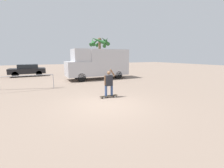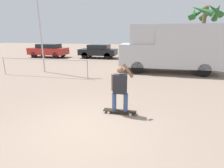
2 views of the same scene
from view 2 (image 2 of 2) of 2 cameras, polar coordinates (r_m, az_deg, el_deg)
The scene contains 9 objects.
ground_plane at distance 4.99m, azimuth -8.45°, elevation -14.06°, with size 80.00×80.00×0.00m, color gray.
skateboard at distance 5.73m, azimuth 2.54°, elevation -8.82°, with size 1.07×0.22×0.10m.
person_skateboarder at distance 5.43m, azimuth 2.64°, elevation -0.89°, with size 0.69×0.22×1.55m.
camper_van at distance 12.28m, azimuth 19.04°, elevation 11.31°, with size 6.38×2.20×3.05m.
parked_car_black at distance 18.94m, azimuth -4.48°, elevation 10.75°, with size 3.89×1.91×1.41m.
parked_car_red at distance 20.64m, azimuth -20.03°, elevation 10.34°, with size 4.10×1.78×1.45m.
palm_tree_near_van at distance 22.96m, azimuth 28.15°, elevation 19.34°, with size 3.59×3.75×5.65m.
flagpole at distance 12.57m, azimuth -22.62°, elevation 21.23°, with size 1.11×0.12×6.80m.
plaza_railing_segment at distance 11.27m, azimuth -21.66°, elevation 6.98°, with size 5.64×0.05×1.08m.
Camera 2 is at (1.62, -4.01, 2.49)m, focal length 28.00 mm.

